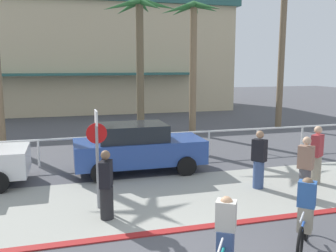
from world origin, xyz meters
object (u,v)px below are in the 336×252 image
(pedestrian_3, at_px, (305,170))
(palm_tree_4, at_px, (193,38))
(stop_sign_bike_lane, at_px, (97,145))
(pedestrian_1, at_px, (106,188))
(cyclist_teal_1, at_px, (225,240))
(palm_tree_3, at_px, (140,37))
(pedestrian_2, at_px, (259,162))
(car_blue_2, at_px, (138,147))
(pedestrian_0, at_px, (316,157))
(cyclist_blue_0, at_px, (305,215))

(pedestrian_3, bearing_deg, palm_tree_4, 89.51)
(stop_sign_bike_lane, height_order, pedestrian_1, stop_sign_bike_lane)
(stop_sign_bike_lane, relative_size, pedestrian_3, 1.47)
(stop_sign_bike_lane, height_order, palm_tree_4, palm_tree_4)
(stop_sign_bike_lane, xyz_separation_m, pedestrian_3, (5.60, -0.73, -0.87))
(cyclist_teal_1, bearing_deg, palm_tree_3, 85.42)
(palm_tree_3, height_order, pedestrian_2, palm_tree_3)
(stop_sign_bike_lane, xyz_separation_m, car_blue_2, (1.62, 3.00, -0.81))
(pedestrian_0, bearing_deg, cyclist_teal_1, -140.57)
(palm_tree_4, relative_size, cyclist_blue_0, 4.56)
(palm_tree_4, xyz_separation_m, car_blue_2, (-4.07, -6.01, -4.12))
(palm_tree_3, xyz_separation_m, palm_tree_4, (2.90, 0.72, 0.03))
(palm_tree_3, bearing_deg, pedestrian_1, -106.43)
(stop_sign_bike_lane, relative_size, palm_tree_4, 0.37)
(car_blue_2, height_order, pedestrian_2, pedestrian_2)
(cyclist_teal_1, xyz_separation_m, pedestrian_3, (3.78, 3.04, 0.11))
(palm_tree_4, height_order, cyclist_teal_1, palm_tree_4)
(cyclist_teal_1, bearing_deg, palm_tree_4, 73.18)
(car_blue_2, height_order, pedestrian_1, pedestrian_1)
(pedestrian_2, relative_size, pedestrian_3, 1.02)
(car_blue_2, relative_size, pedestrian_2, 2.49)
(cyclist_teal_1, xyz_separation_m, pedestrian_1, (-1.70, 3.03, 0.09))
(palm_tree_4, distance_m, pedestrian_0, 9.74)
(pedestrian_0, xyz_separation_m, pedestrian_2, (-1.95, 0.06, -0.03))
(palm_tree_4, xyz_separation_m, pedestrian_3, (-0.08, -9.74, -4.19))
(palm_tree_4, bearing_deg, car_blue_2, -124.12)
(palm_tree_4, height_order, pedestrian_1, palm_tree_4)
(palm_tree_3, bearing_deg, pedestrian_0, -64.05)
(palm_tree_4, relative_size, pedestrian_0, 3.75)
(car_blue_2, bearing_deg, cyclist_teal_1, -88.23)
(pedestrian_0, bearing_deg, stop_sign_bike_lane, -177.94)
(stop_sign_bike_lane, relative_size, pedestrian_2, 1.45)
(car_blue_2, height_order, pedestrian_0, pedestrian_0)
(palm_tree_4, xyz_separation_m, pedestrian_0, (1.02, -8.76, -4.14))
(stop_sign_bike_lane, relative_size, pedestrian_1, 1.50)
(cyclist_blue_0, bearing_deg, pedestrian_1, 145.96)
(cyclist_teal_1, bearing_deg, pedestrian_0, 39.43)
(car_blue_2, distance_m, pedestrian_0, 5.79)
(car_blue_2, height_order, cyclist_blue_0, car_blue_2)
(stop_sign_bike_lane, xyz_separation_m, pedestrian_2, (4.75, 0.30, -0.86))
(palm_tree_3, xyz_separation_m, cyclist_teal_1, (-0.97, -12.06, -4.26))
(stop_sign_bike_lane, height_order, palm_tree_3, palm_tree_3)
(palm_tree_3, distance_m, pedestrian_0, 9.84)
(pedestrian_2, xyz_separation_m, pedestrian_3, (0.85, -1.03, -0.02))
(pedestrian_1, distance_m, pedestrian_3, 5.47)
(stop_sign_bike_lane, distance_m, cyclist_teal_1, 4.30)
(palm_tree_3, distance_m, pedestrian_2, 9.21)
(stop_sign_bike_lane, bearing_deg, car_blue_2, 61.68)
(pedestrian_0, relative_size, pedestrian_2, 1.03)
(pedestrian_2, distance_m, pedestrian_3, 1.34)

